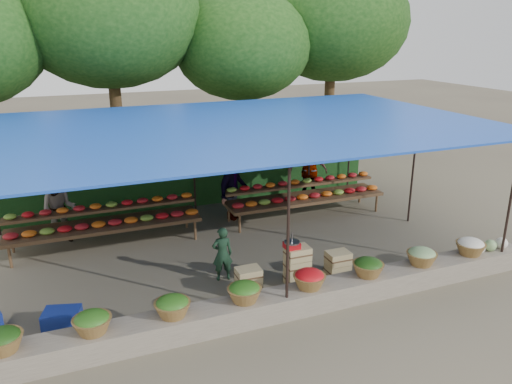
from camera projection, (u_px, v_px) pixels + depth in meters
name	position (u px, v px, depth m)	size (l,w,h in m)	color
ground	(230.00, 251.00, 11.04)	(60.00, 60.00, 0.00)	brown
stone_curb	(283.00, 303.00, 8.55)	(10.60, 0.55, 0.40)	#665C52
stall_canopy	(227.00, 131.00, 10.25)	(10.80, 6.60, 2.82)	black
produce_baskets	(278.00, 285.00, 8.41)	(8.98, 0.58, 0.34)	brown
netting_backdrop	(191.00, 162.00, 13.42)	(10.60, 0.06, 2.50)	#1F4E1B
tree_row	(178.00, 28.00, 15.11)	(16.51, 5.50, 7.12)	#362213
fruit_table_left	(105.00, 220.00, 11.16)	(4.21, 0.95, 0.93)	#4A2D1D
fruit_table_right	(304.00, 194.00, 12.93)	(4.21, 0.95, 0.93)	#4A2D1D
crate_counter	(296.00, 269.00, 9.52)	(2.36, 0.35, 0.77)	tan
weighing_scale	(292.00, 244.00, 9.32)	(0.30, 0.30, 0.31)	red
vendor_seated	(222.00, 254.00, 9.62)	(0.40, 0.26, 1.09)	#163220
customer_left	(59.00, 209.00, 11.26)	(0.77, 0.60, 1.59)	slate
customer_mid	(234.00, 185.00, 12.65)	(1.17, 0.68, 1.82)	slate
customer_right	(309.00, 171.00, 13.99)	(1.03, 0.43, 1.77)	slate
blue_crate_front	(62.00, 320.00, 8.12)	(0.57, 0.41, 0.34)	navy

